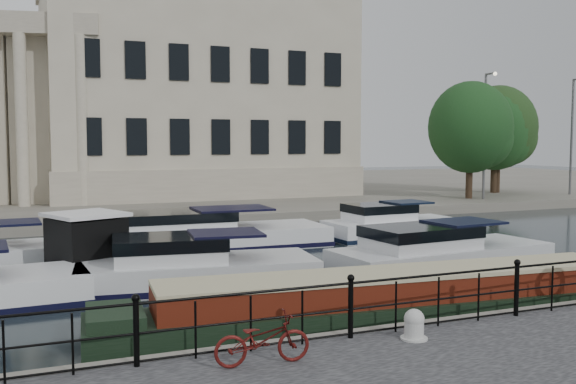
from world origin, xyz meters
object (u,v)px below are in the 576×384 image
Objects in this scene: mooring_bollard at (414,325)px; narrowboat at (399,305)px; harbour_hut at (87,250)px; bicycle at (262,339)px.

mooring_bollard is 3.27m from narrowboat.
mooring_bollard is 11.41m from harbour_hut.
bicycle is at bearing -102.76° from harbour_hut.
bicycle is 0.11× the size of narrowboat.
bicycle reaches higher than narrowboat.
narrowboat is 4.23× the size of harbour_hut.
narrowboat is at bearing 62.09° from mooring_bollard.
narrowboat is (4.63, 3.05, -0.61)m from bicycle.
harbour_hut reaches higher than narrowboat.
narrowboat reaches higher than mooring_bollard.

